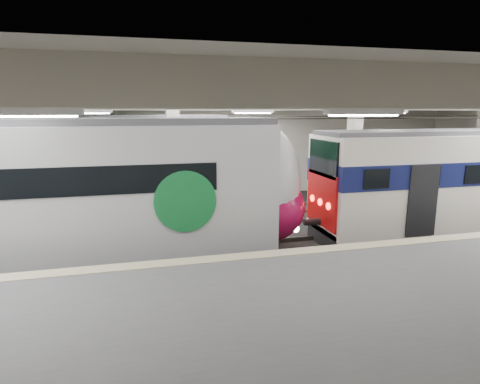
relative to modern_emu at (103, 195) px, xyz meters
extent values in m
cube|color=black|center=(5.52, 0.00, -2.38)|extent=(36.00, 24.00, 0.10)
cube|color=silver|center=(5.52, 0.00, 3.22)|extent=(36.00, 24.00, 0.20)
cube|color=beige|center=(5.52, 10.00, 0.42)|extent=(30.00, 0.10, 5.50)
cube|color=#5A5A5C|center=(5.52, -6.50, -1.78)|extent=(30.00, 7.00, 1.10)
cube|color=beige|center=(5.52, -3.25, -1.22)|extent=(30.00, 0.50, 0.02)
cube|color=beige|center=(2.52, 3.00, 0.42)|extent=(0.50, 0.50, 5.50)
cube|color=beige|center=(10.52, 3.00, 0.42)|extent=(0.50, 0.50, 5.50)
cube|color=beige|center=(5.52, 0.00, 2.92)|extent=(30.00, 18.00, 0.50)
cube|color=#59544C|center=(5.52, 0.00, -2.25)|extent=(30.00, 1.52, 0.16)
cube|color=#59544C|center=(5.52, 5.50, -2.25)|extent=(30.00, 1.52, 0.16)
cylinder|color=black|center=(5.52, 0.00, 2.37)|extent=(30.00, 0.03, 0.03)
cylinder|color=black|center=(5.52, 5.50, 2.37)|extent=(30.00, 0.03, 0.03)
cube|color=white|center=(5.52, -2.00, 2.59)|extent=(26.00, 8.40, 0.12)
cube|color=silver|center=(-1.33, 0.00, 0.19)|extent=(13.49, 3.01, 4.05)
ellipsoid|color=silver|center=(5.41, 0.00, 0.19)|extent=(2.39, 2.95, 3.97)
ellipsoid|color=#A30D41|center=(5.53, 0.00, -0.70)|extent=(2.53, 3.01, 2.43)
cylinder|color=#167B38|center=(2.45, -1.53, -0.01)|extent=(1.87, 0.06, 1.87)
cube|color=#4C4C51|center=(-1.33, 0.00, 2.32)|extent=(13.49, 2.47, 0.20)
cube|color=black|center=(-1.33, 0.00, -1.98)|extent=(13.49, 2.11, 0.70)
cube|color=white|center=(13.94, 0.00, -0.04)|extent=(12.60, 2.76, 3.59)
cube|color=#12184F|center=(13.94, 0.00, 0.39)|extent=(12.64, 2.82, 0.87)
cube|color=#B20B0C|center=(7.60, 0.00, -0.54)|extent=(0.08, 2.35, 1.97)
cube|color=black|center=(7.60, 0.00, 0.97)|extent=(0.08, 2.21, 1.29)
cube|color=#4C4C51|center=(13.94, 0.00, 1.84)|extent=(12.60, 2.16, 0.16)
cube|color=black|center=(13.94, 0.00, -1.98)|extent=(12.60, 1.93, 0.70)
cube|color=silver|center=(-2.48, 5.50, 0.22)|extent=(15.20, 3.63, 4.10)
cube|color=#167B38|center=(-2.48, 5.50, 0.76)|extent=(15.24, 3.69, 0.86)
cube|color=#4C4C51|center=(-2.48, 5.50, 2.37)|extent=(15.18, 3.09, 0.16)
cube|color=black|center=(-2.48, 5.50, -2.03)|extent=(15.19, 3.30, 0.60)
camera|label=1|loc=(1.20, -13.20, 2.64)|focal=30.00mm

